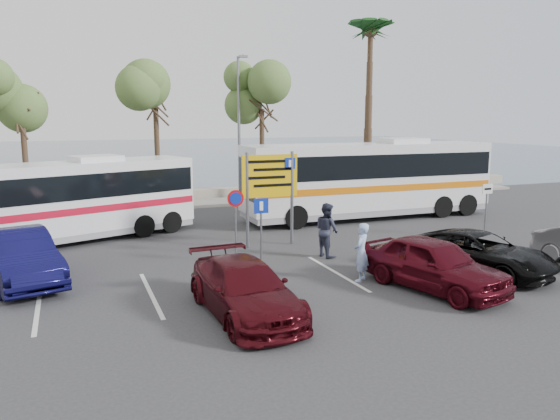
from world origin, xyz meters
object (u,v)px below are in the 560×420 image
object	(u,v)px
coach_bus_right	(369,182)
car_blue	(19,257)
suv_black	(479,253)
car_maroon	(245,289)
pedestrian_near	(361,252)
pedestrian_far	(327,230)
direction_sign	(270,183)
street_lamp_right	(239,122)
coach_bus_left	(58,204)
car_red	(434,264)

from	to	relation	value
coach_bus_right	car_blue	distance (m)	16.06
car_blue	suv_black	distance (m)	14.07
car_maroon	pedestrian_near	world-z (taller)	pedestrian_near
car_maroon	pedestrian_far	xyz separation A→B (m)	(4.46, 4.50, 0.29)
direction_sign	pedestrian_near	size ratio (longest dim) A/B	2.03
car_maroon	pedestrian_far	bearing A→B (deg)	42.14
coach_bus_right	pedestrian_far	xyz separation A→B (m)	(-5.18, -5.99, -0.83)
street_lamp_right	direction_sign	world-z (taller)	street_lamp_right
coach_bus_left	car_red	bearing A→B (deg)	-45.00
street_lamp_right	coach_bus_left	xyz separation A→B (m)	(-9.50, -7.02, -3.04)
coach_bus_right	car_red	xyz separation A→B (m)	(-4.00, -10.49, -1.03)
car_red	pedestrian_near	size ratio (longest dim) A/B	2.52
car_blue	pedestrian_near	world-z (taller)	pedestrian_near
direction_sign	coach_bus_right	bearing A→B (deg)	30.29
car_red	car_blue	bearing A→B (deg)	140.98
direction_sign	car_maroon	bearing A→B (deg)	-115.13
direction_sign	pedestrian_near	xyz separation A→B (m)	(1.00, -5.20, -1.54)
suv_black	pedestrian_far	bearing A→B (deg)	115.05
coach_bus_left	car_maroon	distance (m)	10.95
coach_bus_left	pedestrian_far	bearing A→B (deg)	-31.94
street_lamp_right	coach_bus_right	world-z (taller)	street_lamp_right
car_blue	car_red	size ratio (longest dim) A/B	1.07
pedestrian_near	car_maroon	bearing A→B (deg)	-22.04
coach_bus_left	suv_black	world-z (taller)	coach_bus_left
street_lamp_right	coach_bus_right	bearing A→B (deg)	-55.42
direction_sign	suv_black	bearing A→B (deg)	-49.91
coach_bus_left	street_lamp_right	bearing A→B (deg)	36.46
pedestrian_far	coach_bus_left	bearing A→B (deg)	48.46
car_maroon	car_red	xyz separation A→B (m)	(5.64, 0.00, 0.09)
car_maroon	pedestrian_near	size ratio (longest dim) A/B	2.62
street_lamp_right	direction_sign	bearing A→B (deg)	-100.94
car_red	suv_black	world-z (taller)	car_red
coach_bus_right	pedestrian_near	bearing A→B (deg)	-121.45
car_maroon	coach_bus_right	bearing A→B (deg)	44.31
car_red	suv_black	xyz separation A→B (m)	(2.40, 0.88, -0.11)
coach_bus_right	street_lamp_right	bearing A→B (deg)	124.58
coach_bus_left	car_red	distance (m)	14.16
coach_bus_right	pedestrian_far	world-z (taller)	coach_bus_right
street_lamp_right	car_blue	xyz separation A→B (m)	(-10.56, -12.02, -3.81)
street_lamp_right	coach_bus_left	size ratio (longest dim) A/B	0.73
coach_bus_left	car_red	world-z (taller)	coach_bus_left
direction_sign	coach_bus_left	xyz separation A→B (m)	(-7.50, 3.30, -0.87)
coach_bus_left	car_blue	xyz separation A→B (m)	(-1.06, -5.00, -0.77)
car_blue	pedestrian_far	world-z (taller)	pedestrian_far
coach_bus_right	car_maroon	distance (m)	14.29
pedestrian_far	direction_sign	bearing A→B (deg)	21.37
coach_bus_left	suv_black	bearing A→B (deg)	-36.33
street_lamp_right	car_blue	world-z (taller)	street_lamp_right
street_lamp_right	car_blue	bearing A→B (deg)	-131.29
car_blue	coach_bus_left	bearing A→B (deg)	63.08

